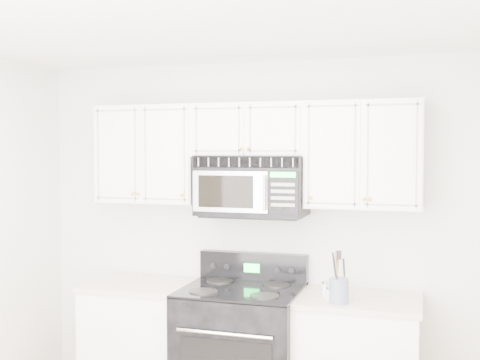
% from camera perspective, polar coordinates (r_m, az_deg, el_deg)
% --- Properties ---
extents(room, '(3.51, 3.51, 2.61)m').
position_cam_1_polar(room, '(3.02, -7.39, -9.14)').
color(room, '#907051').
rests_on(room, ground).
extents(base_cabinet_left, '(0.86, 0.65, 0.92)m').
position_cam_1_polar(base_cabinet_left, '(4.84, -8.91, -15.26)').
color(base_cabinet_left, silver).
rests_on(base_cabinet_left, ground).
extents(range, '(0.84, 0.76, 1.14)m').
position_cam_1_polar(range, '(4.51, 0.13, -15.82)').
color(range, black).
rests_on(range, ground).
extents(upper_cabinets, '(2.44, 0.37, 0.75)m').
position_cam_1_polar(upper_cabinets, '(4.45, 1.09, 2.93)').
color(upper_cabinets, silver).
rests_on(upper_cabinets, ground).
extents(microwave, '(0.79, 0.45, 0.44)m').
position_cam_1_polar(microwave, '(4.41, 1.16, -0.50)').
color(microwave, black).
rests_on(microwave, ground).
extents(utensil_crock, '(0.13, 0.13, 0.34)m').
position_cam_1_polar(utensil_crock, '(4.08, 9.36, -10.19)').
color(utensil_crock, slate).
rests_on(utensil_crock, base_cabinet_right).
extents(shaker_salt, '(0.04, 0.04, 0.11)m').
position_cam_1_polar(shaker_salt, '(4.24, 8.09, -10.16)').
color(shaker_salt, silver).
rests_on(shaker_salt, base_cabinet_right).
extents(shaker_pepper, '(0.04, 0.04, 0.09)m').
position_cam_1_polar(shaker_pepper, '(4.15, 8.45, -10.59)').
color(shaker_pepper, silver).
rests_on(shaker_pepper, base_cabinet_right).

